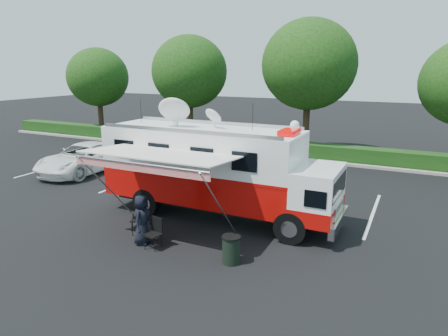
{
  "coord_description": "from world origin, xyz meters",
  "views": [
    {
      "loc": [
        6.77,
        -13.32,
        5.82
      ],
      "look_at": [
        0.0,
        0.5,
        1.9
      ],
      "focal_mm": 32.0,
      "sensor_mm": 36.0,
      "label": 1
    }
  ],
  "objects_px": {
    "folding_table": "(142,220)",
    "white_suv": "(86,172)",
    "trash_bin": "(231,250)",
    "command_truck": "(216,170)"
  },
  "relations": [
    {
      "from": "command_truck",
      "to": "folding_table",
      "type": "distance_m",
      "value": 3.45
    },
    {
      "from": "white_suv",
      "to": "folding_table",
      "type": "distance_m",
      "value": 10.21
    },
    {
      "from": "command_truck",
      "to": "white_suv",
      "type": "bearing_deg",
      "value": 163.44
    },
    {
      "from": "command_truck",
      "to": "folding_table",
      "type": "relative_size",
      "value": 10.82
    },
    {
      "from": "folding_table",
      "to": "white_suv",
      "type": "bearing_deg",
      "value": 145.7
    },
    {
      "from": "command_truck",
      "to": "folding_table",
      "type": "bearing_deg",
      "value": -118.43
    },
    {
      "from": "command_truck",
      "to": "folding_table",
      "type": "height_order",
      "value": "command_truck"
    },
    {
      "from": "folding_table",
      "to": "trash_bin",
      "type": "relative_size",
      "value": 0.99
    },
    {
      "from": "white_suv",
      "to": "folding_table",
      "type": "xyz_separation_m",
      "value": [
        8.42,
        -5.75,
        0.57
      ]
    },
    {
      "from": "white_suv",
      "to": "trash_bin",
      "type": "height_order",
      "value": "trash_bin"
    }
  ]
}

